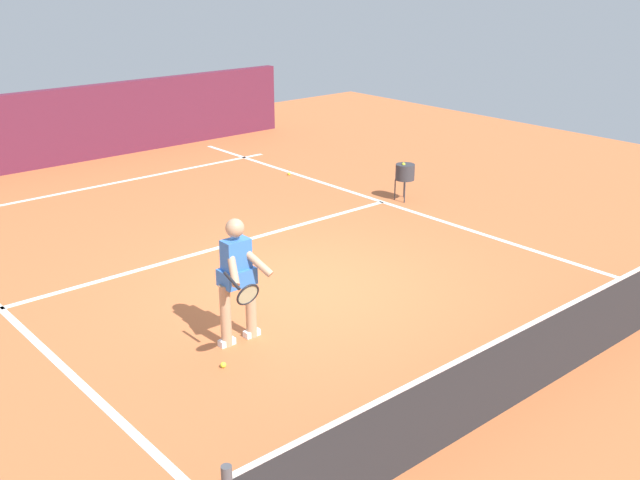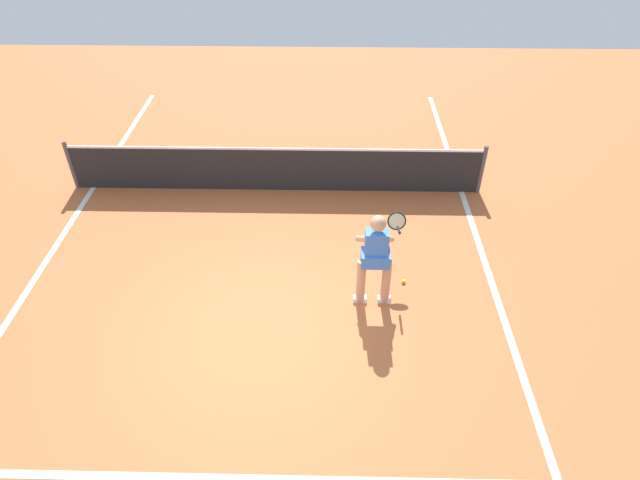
% 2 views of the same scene
% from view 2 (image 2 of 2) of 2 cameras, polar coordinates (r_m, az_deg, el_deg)
% --- Properties ---
extents(ground_plane, '(23.60, 23.60, 0.00)m').
position_cam_2_polar(ground_plane, '(7.73, -6.94, -9.88)').
color(ground_plane, '#C66638').
extents(service_line_marking, '(7.11, 0.10, 0.01)m').
position_cam_2_polar(service_line_marking, '(6.55, -9.24, -23.46)').
color(service_line_marking, white).
rests_on(service_line_marking, ground).
extents(sideline_left_marking, '(0.10, 16.15, 0.01)m').
position_cam_2_polar(sideline_left_marking, '(8.93, -30.44, -8.22)').
color(sideline_left_marking, white).
rests_on(sideline_left_marking, ground).
extents(sideline_right_marking, '(0.10, 16.15, 0.01)m').
position_cam_2_polar(sideline_right_marking, '(8.06, 19.36, -9.78)').
color(sideline_right_marking, white).
rests_on(sideline_right_marking, ground).
extents(court_net, '(7.79, 0.08, 0.98)m').
position_cam_2_polar(court_net, '(10.31, -4.72, 7.43)').
color(court_net, '#4C4C51').
rests_on(court_net, ground).
extents(tennis_player, '(0.78, 0.92, 1.55)m').
position_cam_2_polar(tennis_player, '(7.63, 5.89, -1.71)').
color(tennis_player, tan).
rests_on(tennis_player, ground).
extents(tennis_ball_mid, '(0.07, 0.07, 0.07)m').
position_cam_2_polar(tennis_ball_mid, '(8.50, 8.76, -4.30)').
color(tennis_ball_mid, '#D1E533').
rests_on(tennis_ball_mid, ground).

